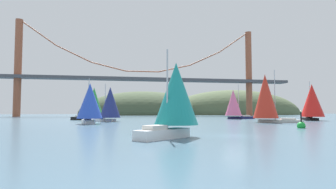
% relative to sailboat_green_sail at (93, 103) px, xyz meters
% --- Properties ---
extents(ground_plane, '(360.00, 360.00, 0.00)m').
position_rel_sailboat_green_sail_xyz_m(ground_plane, '(16.63, -47.61, -4.24)').
color(ground_plane, '#426075').
extents(headland_center, '(73.28, 44.00, 26.82)m').
position_rel_sailboat_green_sail_xyz_m(headland_center, '(21.63, 87.39, -4.24)').
color(headland_center, '#425138').
rests_on(headland_center, ground_plane).
extents(headland_right, '(84.43, 44.00, 29.84)m').
position_rel_sailboat_green_sail_xyz_m(headland_right, '(76.63, 87.39, -4.24)').
color(headland_right, '#4C5B3D').
rests_on(headland_right, ground_plane).
extents(suspension_bridge, '(135.11, 6.00, 39.31)m').
position_rel_sailboat_green_sail_xyz_m(suspension_bridge, '(16.63, 47.39, 13.23)').
color(suspension_bridge, brown).
rests_on(suspension_bridge, ground_plane).
extents(sailboat_green_sail, '(8.92, 7.12, 9.42)m').
position_rel_sailboat_green_sail_xyz_m(sailboat_green_sail, '(0.00, 0.00, 0.00)').
color(sailboat_green_sail, black).
rests_on(sailboat_green_sail, ground_plane).
extents(sailboat_red_spinnaker, '(6.88, 9.45, 9.63)m').
position_rel_sailboat_green_sail_xyz_m(sailboat_red_spinnaker, '(52.41, -12.16, 0.43)').
color(sailboat_red_spinnaker, black).
rests_on(sailboat_red_spinnaker, ground_plane).
extents(sailboat_blue_spinnaker, '(5.38, 7.81, 8.27)m').
position_rel_sailboat_green_sail_xyz_m(sailboat_blue_spinnaker, '(1.00, -20.75, -0.33)').
color(sailboat_blue_spinnaker, white).
rests_on(sailboat_blue_spinnaker, ground_plane).
extents(sailboat_scarlet_sail, '(9.87, 7.22, 10.48)m').
position_rel_sailboat_green_sail_xyz_m(sailboat_scarlet_sail, '(35.16, -21.09, 0.74)').
color(sailboat_scarlet_sail, '#B7B2A8').
rests_on(sailboat_scarlet_sail, ground_plane).
extents(sailboat_teal_sail, '(6.80, 6.30, 7.67)m').
position_rel_sailboat_green_sail_xyz_m(sailboat_teal_sail, '(10.73, -48.04, -0.64)').
color(sailboat_teal_sail, white).
rests_on(sailboat_teal_sail, ground_plane).
extents(sailboat_navy_sail, '(7.69, 6.47, 8.31)m').
position_rel_sailboat_green_sail_xyz_m(sailboat_navy_sail, '(4.29, -9.84, -0.19)').
color(sailboat_navy_sail, white).
rests_on(sailboat_navy_sail, ground_plane).
extents(sailboat_pink_spinnaker, '(8.81, 4.99, 9.98)m').
position_rel_sailboat_green_sail_xyz_m(sailboat_pink_spinnaker, '(38.97, 3.15, 0.22)').
color(sailboat_pink_spinnaker, '#191E4C').
rests_on(sailboat_pink_spinnaker, ground_plane).
extents(channel_buoy, '(1.10, 1.10, 2.64)m').
position_rel_sailboat_green_sail_xyz_m(channel_buoy, '(30.27, -38.32, -3.87)').
color(channel_buoy, green).
rests_on(channel_buoy, ground_plane).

